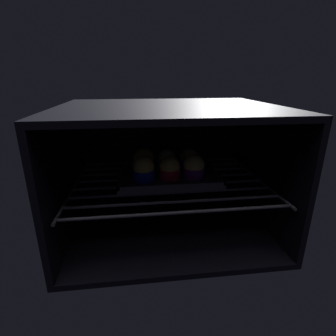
# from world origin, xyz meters

# --- Properties ---
(oven_cavity) EXTENTS (0.59, 0.47, 0.37)m
(oven_cavity) POSITION_xyz_m (0.00, 0.26, 0.17)
(oven_cavity) COLOR black
(oven_cavity) RESTS_ON ground
(oven_rack) EXTENTS (0.55, 0.42, 0.01)m
(oven_rack) POSITION_xyz_m (0.00, 0.22, 0.14)
(oven_rack) COLOR #42424C
(oven_rack) RESTS_ON oven_cavity
(baking_tray) EXTENTS (0.29, 0.22, 0.02)m
(baking_tray) POSITION_xyz_m (0.00, 0.24, 0.15)
(baking_tray) COLOR #4C4C51
(baking_tray) RESTS_ON oven_rack
(muffin_row0_col0) EXTENTS (0.06, 0.06, 0.07)m
(muffin_row0_col0) POSITION_xyz_m (-0.07, 0.20, 0.18)
(muffin_row0_col0) COLOR #1928B7
(muffin_row0_col0) RESTS_ON baking_tray
(muffin_row0_col1) EXTENTS (0.06, 0.06, 0.07)m
(muffin_row0_col1) POSITION_xyz_m (0.00, 0.20, 0.18)
(muffin_row0_col1) COLOR red
(muffin_row0_col1) RESTS_ON baking_tray
(muffin_row0_col2) EXTENTS (0.06, 0.06, 0.07)m
(muffin_row0_col2) POSITION_xyz_m (0.07, 0.20, 0.18)
(muffin_row0_col2) COLOR #7A238C
(muffin_row0_col2) RESTS_ON baking_tray
(muffin_row1_col0) EXTENTS (0.06, 0.06, 0.07)m
(muffin_row1_col0) POSITION_xyz_m (-0.07, 0.28, 0.19)
(muffin_row1_col0) COLOR red
(muffin_row1_col0) RESTS_ON baking_tray
(muffin_row1_col1) EXTENTS (0.06, 0.06, 0.07)m
(muffin_row1_col1) POSITION_xyz_m (-0.00, 0.28, 0.18)
(muffin_row1_col1) COLOR #0C8C84
(muffin_row1_col1) RESTS_ON baking_tray
(muffin_row1_col2) EXTENTS (0.06, 0.06, 0.07)m
(muffin_row1_col2) POSITION_xyz_m (0.07, 0.28, 0.18)
(muffin_row1_col2) COLOR #1928B7
(muffin_row1_col2) RESTS_ON baking_tray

